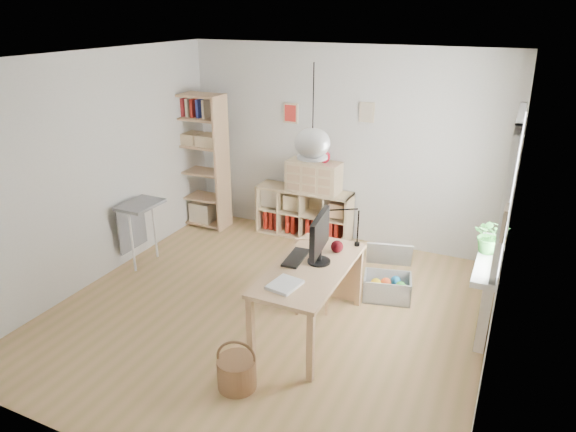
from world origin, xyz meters
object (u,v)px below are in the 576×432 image
at_px(cube_shelf, 304,216).
at_px(storage_chest, 388,281).
at_px(drawer_chest, 314,176).
at_px(monitor, 320,236).
at_px(tall_bookshelf, 200,156).
at_px(chair, 312,270).
at_px(desk, 310,275).

bearing_deg(cube_shelf, storage_chest, -37.03).
xyz_separation_m(storage_chest, drawer_chest, (-1.41, 1.15, 0.75)).
xyz_separation_m(storage_chest, monitor, (-0.51, -0.91, 0.85)).
height_order(tall_bookshelf, chair, tall_bookshelf).
distance_m(cube_shelf, storage_chest, 1.98).
relative_size(storage_chest, monitor, 1.21).
height_order(chair, monitor, monitor).
bearing_deg(chair, storage_chest, 13.57).
bearing_deg(tall_bookshelf, monitor, -34.70).
height_order(desk, cube_shelf, desk).
relative_size(cube_shelf, chair, 1.83).
relative_size(cube_shelf, monitor, 2.38).
bearing_deg(monitor, storage_chest, 53.57).
relative_size(desk, storage_chest, 2.11).
bearing_deg(desk, drawer_chest, 111.38).
bearing_deg(desk, storage_chest, 62.04).
xyz_separation_m(chair, drawer_chest, (-0.68, 1.70, 0.50)).
bearing_deg(monitor, tall_bookshelf, 138.24).
bearing_deg(drawer_chest, chair, -66.36).
bearing_deg(drawer_chest, monitor, -64.54).
height_order(desk, storage_chest, desk).
height_order(tall_bookshelf, drawer_chest, tall_bookshelf).
relative_size(tall_bookshelf, storage_chest, 2.81).
relative_size(tall_bookshelf, chair, 2.61).
bearing_deg(chair, cube_shelf, 92.20).
bearing_deg(drawer_chest, cube_shelf, 167.88).
bearing_deg(cube_shelf, tall_bookshelf, -169.81).
distance_m(tall_bookshelf, storage_chest, 3.39).
distance_m(storage_chest, drawer_chest, 1.97).
bearing_deg(monitor, cube_shelf, 109.78).
bearing_deg(monitor, drawer_chest, 106.50).
bearing_deg(chair, desk, -93.48).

